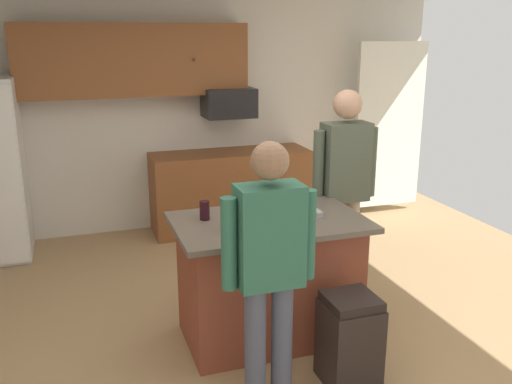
# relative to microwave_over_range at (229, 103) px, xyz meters

# --- Properties ---
(floor) EXTENTS (7.04, 7.04, 0.00)m
(floor) POSITION_rel_microwave_over_range_xyz_m (-0.60, -2.50, -1.45)
(floor) COLOR tan
(floor) RESTS_ON ground
(back_wall) EXTENTS (6.40, 0.10, 2.60)m
(back_wall) POSITION_rel_microwave_over_range_xyz_m (-0.60, 0.30, -0.15)
(back_wall) COLOR silver
(back_wall) RESTS_ON ground
(french_door_window_panel) EXTENTS (0.90, 0.06, 2.00)m
(french_door_window_panel) POSITION_rel_microwave_over_range_xyz_m (2.00, -0.10, -0.35)
(french_door_window_panel) COLOR white
(french_door_window_panel) RESTS_ON ground
(cabinet_run_upper) EXTENTS (2.40, 0.38, 0.75)m
(cabinet_run_upper) POSITION_rel_microwave_over_range_xyz_m (-1.00, 0.10, 0.48)
(cabinet_run_upper) COLOR brown
(cabinet_run_lower) EXTENTS (1.80, 0.63, 0.90)m
(cabinet_run_lower) POSITION_rel_microwave_over_range_xyz_m (0.00, -0.02, -1.00)
(cabinet_run_lower) COLOR brown
(cabinet_run_lower) RESTS_ON ground
(microwave_over_range) EXTENTS (0.56, 0.40, 0.32)m
(microwave_over_range) POSITION_rel_microwave_over_range_xyz_m (0.00, 0.00, 0.00)
(microwave_over_range) COLOR black
(kitchen_island) EXTENTS (1.37, 0.85, 0.93)m
(kitchen_island) POSITION_rel_microwave_over_range_xyz_m (-0.42, -2.48, -0.98)
(kitchen_island) COLOR brown
(kitchen_island) RESTS_ON ground
(person_guest_left) EXTENTS (0.57, 0.22, 1.65)m
(person_guest_left) POSITION_rel_microwave_over_range_xyz_m (-0.69, -3.23, -0.50)
(person_guest_left) COLOR #4C5166
(person_guest_left) RESTS_ON ground
(person_elder_center) EXTENTS (0.57, 0.23, 1.77)m
(person_elder_center) POSITION_rel_microwave_over_range_xyz_m (0.41, -2.02, -0.42)
(person_elder_center) COLOR tan
(person_elder_center) RESTS_ON ground
(glass_short_whisky) EXTENTS (0.07, 0.07, 0.13)m
(glass_short_whisky) POSITION_rel_microwave_over_range_xyz_m (-0.76, -2.58, -0.46)
(glass_short_whisky) COLOR black
(glass_short_whisky) RESTS_ON kitchen_island
(glass_pilsner) EXTENTS (0.07, 0.07, 0.14)m
(glass_pilsner) POSITION_rel_microwave_over_range_xyz_m (-0.85, -2.33, -0.46)
(glass_pilsner) COLOR black
(glass_pilsner) RESTS_ON kitchen_island
(mug_blue_stoneware) EXTENTS (0.12, 0.08, 0.10)m
(mug_blue_stoneware) POSITION_rel_microwave_over_range_xyz_m (-0.26, -2.68, -0.47)
(mug_blue_stoneware) COLOR white
(mug_blue_stoneware) RESTS_ON kitchen_island
(serving_tray) EXTENTS (0.44, 0.30, 0.04)m
(serving_tray) POSITION_rel_microwave_over_range_xyz_m (-0.25, -2.42, -0.50)
(serving_tray) COLOR #B7B7BC
(serving_tray) RESTS_ON kitchen_island
(trash_bin) EXTENTS (0.34, 0.34, 0.61)m
(trash_bin) POSITION_rel_microwave_over_range_xyz_m (-0.12, -3.19, -1.15)
(trash_bin) COLOR black
(trash_bin) RESTS_ON ground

